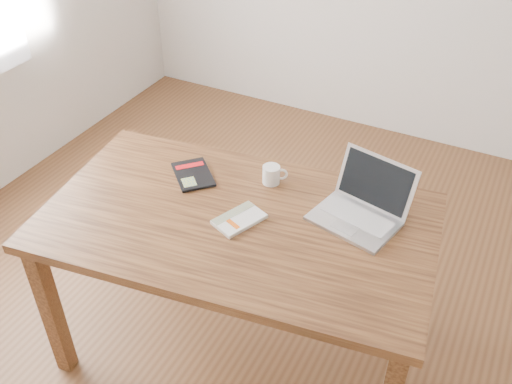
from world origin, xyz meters
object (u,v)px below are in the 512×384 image
at_px(white_guidebook, 239,219).
at_px(black_guidebook, 193,174).
at_px(laptop, 362,207).
at_px(coffee_mug, 272,174).
at_px(desk, 238,236).

relative_size(white_guidebook, black_guidebook, 0.87).
height_order(black_guidebook, laptop, laptop).
height_order(white_guidebook, black_guidebook, white_guidebook).
bearing_deg(black_guidebook, coffee_mug, -27.67).
bearing_deg(desk, laptop, 20.83).
distance_m(white_guidebook, coffee_mug, 0.28).
distance_m(white_guidebook, black_guidebook, 0.36).
distance_m(desk, black_guidebook, 0.35).
xyz_separation_m(black_guidebook, coffee_mug, (0.31, 0.11, 0.03)).
distance_m(black_guidebook, laptop, 0.71).
bearing_deg(coffee_mug, desk, -123.89).
distance_m(laptop, coffee_mug, 0.40).
distance_m(black_guidebook, coffee_mug, 0.33).
xyz_separation_m(desk, black_guidebook, (-0.30, 0.16, 0.10)).
relative_size(laptop, coffee_mug, 3.73).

